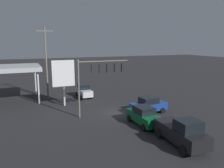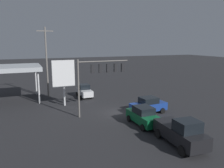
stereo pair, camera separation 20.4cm
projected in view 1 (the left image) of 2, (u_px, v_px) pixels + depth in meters
name	position (u px, v px, depth m)	size (l,w,h in m)	color
ground_plane	(118.00, 112.00, 26.57)	(200.00, 200.00, 0.00)	#262628
traffic_signal_assembly	(100.00, 73.00, 24.96)	(6.11, 0.43, 6.58)	slate
utility_pole	(46.00, 61.00, 33.12)	(2.40, 0.26, 10.67)	slate
gas_station_canopy	(2.00, 69.00, 30.49)	(10.24, 7.01, 5.11)	#B2B7BC
price_sign	(63.00, 75.00, 28.70)	(2.93, 0.27, 6.12)	silver
sedan_far	(148.00, 105.00, 26.34)	(4.49, 2.24, 1.93)	navy
hatchback_crossing	(84.00, 91.00, 34.01)	(2.01, 3.82, 1.97)	silver
pickup_parked	(182.00, 132.00, 17.97)	(2.49, 5.30, 2.40)	black
sedan_waiting	(144.00, 116.00, 22.49)	(2.10, 4.42, 1.93)	#0C592D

